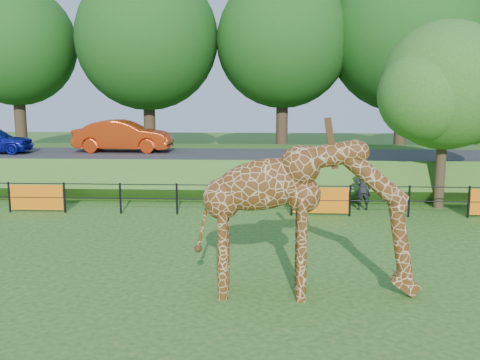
{
  "coord_description": "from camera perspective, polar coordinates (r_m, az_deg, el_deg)",
  "views": [
    {
      "loc": [
        1.15,
        -10.15,
        4.28
      ],
      "look_at": [
        0.45,
        3.45,
        2.0
      ],
      "focal_mm": 40.0,
      "sensor_mm": 36.0,
      "label": 1
    }
  ],
  "objects": [
    {
      "name": "road",
      "position": [
        24.35,
        0.23,
        2.62
      ],
      "size": [
        40.0,
        5.0,
        0.12
      ],
      "primitive_type": "cube",
      "color": "#2B2C2E",
      "rests_on": "embankment"
    },
    {
      "name": "car_red",
      "position": [
        25.92,
        -12.34,
        4.61
      ],
      "size": [
        4.54,
        1.62,
        1.49
      ],
      "primitive_type": "imported",
      "rotation": [
        0.0,
        0.0,
        1.56
      ],
      "color": "red",
      "rests_on": "road"
    },
    {
      "name": "tree_east",
      "position": [
        20.8,
        21.28,
        8.87
      ],
      "size": [
        5.4,
        4.71,
        6.76
      ],
      "color": "#362718",
      "rests_on": "ground"
    },
    {
      "name": "perimeter_fence",
      "position": [
        18.56,
        -0.65,
        -2.09
      ],
      "size": [
        28.07,
        0.1,
        1.1
      ],
      "primitive_type": null,
      "color": "black",
      "rests_on": "ground"
    },
    {
      "name": "giraffe",
      "position": [
        11.15,
        7.3,
        -4.14
      ],
      "size": [
        4.66,
        0.87,
        3.33
      ],
      "primitive_type": null,
      "rotation": [
        0.0,
        0.0,
        0.0
      ],
      "color": "#552F11",
      "rests_on": "ground"
    },
    {
      "name": "embankment",
      "position": [
        25.93,
        0.39,
        1.46
      ],
      "size": [
        40.0,
        9.0,
        1.3
      ],
      "primitive_type": "cube",
      "color": "#1F5214",
      "rests_on": "ground"
    },
    {
      "name": "ground",
      "position": [
        11.07,
        -3.32,
        -13.25
      ],
      "size": [
        90.0,
        90.0,
        0.0
      ],
      "primitive_type": "plane",
      "color": "#1F5214",
      "rests_on": "ground"
    },
    {
      "name": "visitor",
      "position": [
        19.8,
        12.98,
        -0.9
      ],
      "size": [
        0.6,
        0.42,
        1.58
      ],
      "primitive_type": "imported",
      "rotation": [
        0.0,
        0.0,
        3.21
      ],
      "color": "black",
      "rests_on": "ground"
    },
    {
      "name": "bg_tree_line",
      "position": [
        32.29,
        4.4,
        14.66
      ],
      "size": [
        37.3,
        8.8,
        11.82
      ],
      "color": "#362718",
      "rests_on": "ground"
    }
  ]
}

